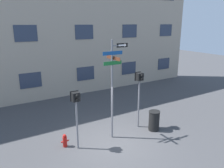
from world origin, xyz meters
TOP-DOWN VIEW (x-y plane):
  - ground_plane at (0.00, 0.00)m, footprint 60.00×60.00m
  - building_facade at (0.00, 7.73)m, footprint 24.00×0.63m
  - street_sign_pole at (0.25, 0.51)m, footprint 1.27×1.10m
  - pedestrian_signal_left at (-1.55, 0.46)m, footprint 0.37×0.40m
  - pedestrian_signal_right at (1.91, 0.75)m, footprint 0.37×0.40m
  - fire_hydrant at (-1.99, 0.88)m, footprint 0.34×0.18m
  - trash_bin at (2.38, 0.07)m, footprint 0.56×0.56m

SIDE VIEW (x-z plane):
  - ground_plane at x=0.00m, z-range 0.00..0.00m
  - fire_hydrant at x=-1.99m, z-range -0.01..0.58m
  - trash_bin at x=2.38m, z-range 0.00..1.01m
  - pedestrian_signal_left at x=-1.55m, z-range 0.72..3.28m
  - pedestrian_signal_right at x=1.91m, z-range 0.81..3.71m
  - street_sign_pole at x=0.25m, z-range 0.48..5.03m
  - building_facade at x=0.00m, z-range 0.00..12.22m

